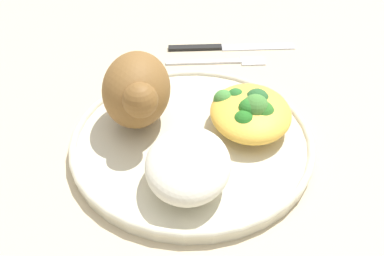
# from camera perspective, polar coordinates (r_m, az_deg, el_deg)

# --- Properties ---
(ground_plane) EXTENTS (2.00, 2.00, 0.00)m
(ground_plane) POSITION_cam_1_polar(r_m,az_deg,el_deg) (0.50, 0.00, -2.34)
(ground_plane) COLOR #C8B795
(plate) EXTENTS (0.27, 0.27, 0.02)m
(plate) POSITION_cam_1_polar(r_m,az_deg,el_deg) (0.50, 0.00, -1.59)
(plate) COLOR beige
(plate) RESTS_ON ground_plane
(roasted_chicken) EXTENTS (0.11, 0.07, 0.08)m
(roasted_chicken) POSITION_cam_1_polar(r_m,az_deg,el_deg) (0.49, -7.07, 4.84)
(roasted_chicken) COLOR brown
(roasted_chicken) RESTS_ON plate
(rice_pile) EXTENTS (0.10, 0.08, 0.04)m
(rice_pile) POSITION_cam_1_polar(r_m,az_deg,el_deg) (0.43, -1.10, -4.63)
(rice_pile) COLOR silver
(rice_pile) RESTS_ON plate
(mac_cheese_with_broccoli) EXTENTS (0.11, 0.09, 0.04)m
(mac_cheese_with_broccoli) POSITION_cam_1_polar(r_m,az_deg,el_deg) (0.50, 7.49, 2.17)
(mac_cheese_with_broccoli) COLOR #F3BB45
(mac_cheese_with_broccoli) RESTS_ON plate
(fork) EXTENTS (0.03, 0.14, 0.01)m
(fork) POSITION_cam_1_polar(r_m,az_deg,el_deg) (0.65, 3.84, 8.57)
(fork) COLOR silver
(fork) RESTS_ON ground_plane
(knife) EXTENTS (0.04, 0.19, 0.01)m
(knife) POSITION_cam_1_polar(r_m,az_deg,el_deg) (0.68, 3.71, 10.40)
(knife) COLOR black
(knife) RESTS_ON ground_plane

